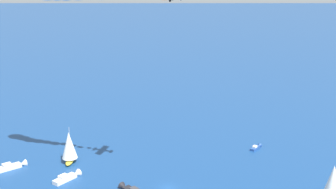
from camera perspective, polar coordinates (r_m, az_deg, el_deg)
The scene contains 6 objects.
ground_plane at distance 122.27m, azimuth -0.00°, elevation -12.10°, with size 2000.00×2000.00×0.00m, color navy.
sailboat_far_stbd at distance 121.50m, azimuth 20.77°, elevation -10.71°, with size 5.86×8.81×10.95m.
motorboat_trailing at distance 129.81m, azimuth -12.91°, elevation -10.47°, with size 9.24×4.60×2.60m.
motorboat_ahead at distance 151.09m, azimuth 11.47°, elevation -6.77°, with size 5.92×3.10×1.67m.
sailboat_mid_cluster at distance 139.30m, azimuth -12.78°, elevation -6.69°, with size 8.95×6.16×11.17m.
motorboat_outer_ring_b at distance 141.50m, azimuth -19.61°, elevation -8.80°, with size 8.97×6.37×2.61m.
Camera 1 is at (101.74, 38.76, 55.65)m, focal length 46.63 mm.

